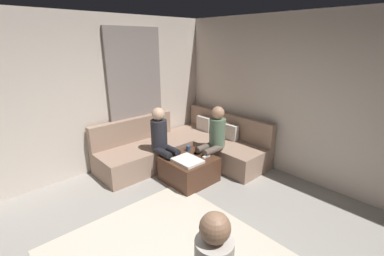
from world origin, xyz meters
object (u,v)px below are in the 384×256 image
Objects in this scene: ottoman at (189,169)px; coffee_mug at (188,148)px; person_on_couch_side at (163,140)px; game_remote at (206,156)px; person_on_couch_back at (213,138)px; sectional_couch at (186,147)px.

coffee_mug reaches higher than ottoman.
game_remote is at bearing 122.73° from person_on_couch_side.
person_on_couch_back is at bearing 49.88° from coffee_mug.
coffee_mug is 0.08× the size of person_on_couch_back.
sectional_couch is at bearing 144.28° from coffee_mug.
coffee_mug is 0.40m from game_remote.
sectional_couch is at bearing 142.95° from ottoman.
person_on_couch_side is (-0.64, -0.41, 0.23)m from game_remote.
person_on_couch_side is at bearing -77.24° from sectional_couch.
sectional_couch is at bearing 163.10° from game_remote.
person_on_couch_back is (0.28, 0.33, 0.19)m from coffee_mug.
ottoman is at bearing 112.62° from person_on_couch_side.
coffee_mug is at bearing -35.72° from sectional_couch.
sectional_couch is 0.77m from person_on_couch_side.
sectional_couch is 0.77m from ottoman.
ottoman is 8.00× the size of coffee_mug.
ottoman is 5.07× the size of game_remote.
sectional_couch is 2.12× the size of person_on_couch_side.
person_on_couch_back is at bearing 111.79° from game_remote.
coffee_mug is 0.08× the size of person_on_couch_side.
coffee_mug is at bearing 147.04° from person_on_couch_side.
game_remote is 0.12× the size of person_on_couch_side.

